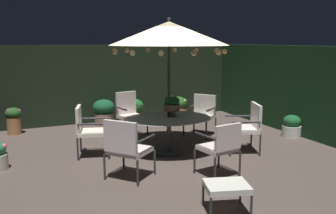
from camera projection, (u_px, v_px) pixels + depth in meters
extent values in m
cube|color=brown|center=(165.00, 155.00, 7.30)|extent=(7.52, 7.36, 0.02)
cube|color=black|center=(114.00, 83.00, 10.27)|extent=(7.52, 0.30, 2.12)
cube|color=black|center=(305.00, 91.00, 8.56)|extent=(0.30, 7.36, 2.12)
cylinder|color=#292B31|center=(169.00, 152.00, 7.39)|extent=(0.58, 0.58, 0.03)
cylinder|color=#292B31|center=(169.00, 136.00, 7.33)|extent=(0.09, 0.09, 0.71)
ellipsoid|color=#9AA7A8|center=(169.00, 118.00, 7.27)|extent=(1.71, 1.42, 0.03)
cylinder|color=#323230|center=(169.00, 96.00, 7.19)|extent=(0.06, 0.06, 2.31)
cone|color=beige|center=(169.00, 33.00, 6.96)|extent=(2.32, 2.32, 0.45)
sphere|color=#323230|center=(169.00, 19.00, 6.92)|extent=(0.07, 0.07, 0.07)
sphere|color=#F9DB8C|center=(217.00, 51.00, 7.44)|extent=(0.10, 0.10, 0.10)
sphere|color=#F9DB8C|center=(196.00, 50.00, 7.89)|extent=(0.10, 0.10, 0.10)
sphere|color=#F9DB8C|center=(175.00, 50.00, 8.06)|extent=(0.10, 0.10, 0.10)
sphere|color=#F9DB8C|center=(148.00, 50.00, 7.97)|extent=(0.10, 0.10, 0.10)
sphere|color=#F9DB8C|center=(127.00, 50.00, 7.62)|extent=(0.10, 0.10, 0.10)
sphere|color=#F9DB8C|center=(114.00, 51.00, 7.10)|extent=(0.10, 0.10, 0.10)
sphere|color=#F9DB8C|center=(115.00, 52.00, 6.63)|extent=(0.10, 0.10, 0.10)
sphere|color=#F9DB8C|center=(132.00, 53.00, 6.17)|extent=(0.10, 0.10, 0.10)
sphere|color=#F9DB8C|center=(161.00, 53.00, 5.99)|extent=(0.10, 0.10, 0.10)
sphere|color=#F9DB8C|center=(194.00, 53.00, 6.06)|extent=(0.10, 0.10, 0.10)
sphere|color=#F9DB8C|center=(219.00, 52.00, 6.44)|extent=(0.10, 0.10, 0.10)
sphere|color=#F9DB8C|center=(225.00, 51.00, 6.89)|extent=(0.10, 0.10, 0.10)
cylinder|color=olive|center=(172.00, 113.00, 7.34)|extent=(0.14, 0.14, 0.11)
cylinder|color=#8A6A53|center=(172.00, 107.00, 7.32)|extent=(0.32, 0.32, 0.13)
ellipsoid|color=#165123|center=(172.00, 101.00, 7.30)|extent=(0.31, 0.31, 0.19)
sphere|color=silver|center=(172.00, 97.00, 7.28)|extent=(0.11, 0.11, 0.11)
cylinder|color=#302835|center=(109.00, 141.00, 7.46)|extent=(0.04, 0.04, 0.44)
cylinder|color=#302835|center=(108.00, 148.00, 6.95)|extent=(0.04, 0.04, 0.44)
cylinder|color=#302835|center=(81.00, 142.00, 7.39)|extent=(0.04, 0.04, 0.44)
cylinder|color=#302835|center=(78.00, 149.00, 6.87)|extent=(0.04, 0.04, 0.44)
cube|color=#ECE5CA|center=(94.00, 132.00, 7.12)|extent=(0.69, 0.66, 0.07)
cube|color=#ECE5CA|center=(79.00, 119.00, 7.04)|extent=(0.20, 0.51, 0.49)
cylinder|color=#302835|center=(94.00, 118.00, 7.34)|extent=(0.54, 0.19, 0.04)
cylinder|color=#302835|center=(92.00, 124.00, 6.82)|extent=(0.54, 0.19, 0.04)
cylinder|color=#2C3233|center=(124.00, 157.00, 6.43)|extent=(0.04, 0.04, 0.43)
cylinder|color=#2C3233|center=(155.00, 162.00, 6.16)|extent=(0.04, 0.04, 0.43)
cylinder|color=#2C3233|center=(105.00, 167.00, 5.92)|extent=(0.04, 0.04, 0.43)
cylinder|color=#2C3233|center=(138.00, 173.00, 5.66)|extent=(0.04, 0.04, 0.43)
cube|color=silver|center=(130.00, 150.00, 6.00)|extent=(0.82, 0.82, 0.07)
cube|color=silver|center=(120.00, 137.00, 5.70)|extent=(0.43, 0.49, 0.51)
cylinder|color=#2C3233|center=(114.00, 134.00, 6.09)|extent=(0.44, 0.38, 0.04)
cylinder|color=#2C3233|center=(146.00, 138.00, 5.82)|extent=(0.44, 0.38, 0.04)
cylinder|color=#302A2E|center=(195.00, 161.00, 6.21)|extent=(0.04, 0.04, 0.44)
cylinder|color=#302A2E|center=(219.00, 156.00, 6.50)|extent=(0.04, 0.04, 0.44)
cylinder|color=#302A2E|center=(215.00, 170.00, 5.77)|extent=(0.04, 0.04, 0.44)
cylinder|color=#302A2E|center=(240.00, 164.00, 6.06)|extent=(0.04, 0.04, 0.44)
cube|color=silver|center=(217.00, 148.00, 6.08)|extent=(0.60, 0.60, 0.07)
cube|color=silver|center=(228.00, 137.00, 5.83)|extent=(0.52, 0.14, 0.42)
cylinder|color=#302A2E|center=(205.00, 136.00, 5.89)|extent=(0.11, 0.51, 0.04)
cylinder|color=#302A2E|center=(230.00, 131.00, 6.18)|extent=(0.11, 0.51, 0.04)
cylinder|color=#2E2A30|center=(230.00, 146.00, 7.12)|extent=(0.04, 0.04, 0.43)
cylinder|color=#2E2A30|center=(224.00, 137.00, 7.73)|extent=(0.04, 0.04, 0.43)
cylinder|color=#2E2A30|center=(260.00, 145.00, 7.15)|extent=(0.04, 0.04, 0.43)
cylinder|color=#2E2A30|center=(251.00, 137.00, 7.76)|extent=(0.04, 0.04, 0.43)
cube|color=silver|center=(242.00, 129.00, 7.39)|extent=(0.75, 0.77, 0.07)
cube|color=silver|center=(256.00, 116.00, 7.36)|extent=(0.27, 0.57, 0.49)
cylinder|color=#2E2A30|center=(246.00, 122.00, 7.05)|extent=(0.54, 0.24, 0.04)
cylinder|color=#2E2A30|center=(238.00, 116.00, 7.66)|extent=(0.54, 0.24, 0.04)
cylinder|color=#312D2C|center=(206.00, 131.00, 8.25)|extent=(0.04, 0.04, 0.42)
cylinder|color=#312D2C|center=(184.00, 128.00, 8.53)|extent=(0.04, 0.04, 0.42)
cylinder|color=#312D2C|center=(216.00, 126.00, 8.73)|extent=(0.04, 0.04, 0.42)
cylinder|color=#312D2C|center=(194.00, 124.00, 9.01)|extent=(0.04, 0.04, 0.42)
cube|color=silver|center=(200.00, 117.00, 8.58)|extent=(0.77, 0.78, 0.07)
cube|color=silver|center=(205.00, 104.00, 8.76)|extent=(0.37, 0.48, 0.47)
cylinder|color=#312D2C|center=(211.00, 109.00, 8.40)|extent=(0.45, 0.34, 0.04)
cylinder|color=#312D2C|center=(189.00, 107.00, 8.68)|extent=(0.45, 0.34, 0.04)
cylinder|color=#302E34|center=(147.00, 128.00, 8.49)|extent=(0.04, 0.04, 0.45)
cylinder|color=#302E34|center=(127.00, 132.00, 8.18)|extent=(0.04, 0.04, 0.45)
cylinder|color=#302E34|center=(136.00, 124.00, 8.91)|extent=(0.04, 0.04, 0.45)
cylinder|color=#302E34|center=(116.00, 127.00, 8.60)|extent=(0.04, 0.04, 0.45)
cube|color=silver|center=(132.00, 117.00, 8.49)|extent=(0.62, 0.61, 0.07)
cube|color=silver|center=(126.00, 103.00, 8.64)|extent=(0.52, 0.16, 0.53)
cylinder|color=#302E34|center=(141.00, 106.00, 8.61)|extent=(0.14, 0.50, 0.04)
cylinder|color=#302E34|center=(121.00, 109.00, 8.30)|extent=(0.14, 0.50, 0.04)
cylinder|color=#293131|center=(203.00, 195.00, 5.01)|extent=(0.03, 0.03, 0.31)
cylinder|color=#293131|center=(240.00, 193.00, 5.08)|extent=(0.03, 0.03, 0.31)
cylinder|color=#293131|center=(211.00, 209.00, 4.59)|extent=(0.03, 0.03, 0.31)
cylinder|color=#293131|center=(251.00, 206.00, 4.66)|extent=(0.03, 0.03, 0.31)
cube|color=silver|center=(227.00, 186.00, 4.80)|extent=(0.67, 0.61, 0.08)
cylinder|color=silver|center=(291.00, 131.00, 8.61)|extent=(0.44, 0.44, 0.26)
ellipsoid|color=#1A522A|center=(292.00, 121.00, 8.57)|extent=(0.41, 0.41, 0.29)
sphere|color=red|center=(295.00, 120.00, 8.62)|extent=(0.07, 0.07, 0.07)
sphere|color=red|center=(286.00, 119.00, 8.63)|extent=(0.07, 0.07, 0.07)
sphere|color=#C33739|center=(294.00, 120.00, 8.44)|extent=(0.07, 0.07, 0.07)
sphere|color=#DA5D6E|center=(4.00, 146.00, 6.40)|extent=(0.10, 0.10, 0.10)
cylinder|color=#826F56|center=(104.00, 119.00, 9.82)|extent=(0.50, 0.50, 0.32)
ellipsoid|color=#164D2A|center=(104.00, 107.00, 9.76)|extent=(0.58, 0.58, 0.41)
sphere|color=orange|center=(111.00, 105.00, 9.79)|extent=(0.10, 0.10, 0.10)
sphere|color=orange|center=(98.00, 102.00, 9.82)|extent=(0.08, 0.08, 0.08)
sphere|color=orange|center=(100.00, 108.00, 9.53)|extent=(0.06, 0.06, 0.06)
cylinder|color=#A4653D|center=(178.00, 113.00, 10.68)|extent=(0.51, 0.51, 0.30)
ellipsoid|color=#28551E|center=(178.00, 103.00, 10.63)|extent=(0.52, 0.52, 0.37)
sphere|color=beige|center=(185.00, 101.00, 10.68)|extent=(0.09, 0.09, 0.09)
sphere|color=beige|center=(180.00, 101.00, 10.79)|extent=(0.09, 0.09, 0.09)
sphere|color=silver|center=(174.00, 102.00, 10.70)|extent=(0.11, 0.11, 0.11)
sphere|color=silver|center=(173.00, 100.00, 10.58)|extent=(0.07, 0.07, 0.07)
sphere|color=beige|center=(177.00, 102.00, 10.47)|extent=(0.09, 0.09, 0.09)
sphere|color=silver|center=(185.00, 100.00, 10.51)|extent=(0.07, 0.07, 0.07)
cylinder|color=tan|center=(133.00, 117.00, 9.99)|extent=(0.50, 0.50, 0.31)
ellipsoid|color=#1D6326|center=(133.00, 106.00, 9.94)|extent=(0.59, 0.59, 0.41)
sphere|color=#EA4C63|center=(137.00, 104.00, 9.98)|extent=(0.06, 0.06, 0.06)
sphere|color=#DC606D|center=(126.00, 102.00, 10.05)|extent=(0.10, 0.10, 0.10)
sphere|color=#D6537D|center=(130.00, 106.00, 9.75)|extent=(0.08, 0.08, 0.08)
cylinder|color=#A76D43|center=(14.00, 126.00, 8.83)|extent=(0.33, 0.33, 0.41)
ellipsoid|color=#234B1D|center=(13.00, 113.00, 8.77)|extent=(0.38, 0.38, 0.27)
sphere|color=#BD2A82|center=(19.00, 111.00, 8.79)|extent=(0.08, 0.08, 0.08)
sphere|color=#AE3D89|center=(14.00, 110.00, 8.91)|extent=(0.08, 0.08, 0.08)
sphere|color=#B2338C|center=(8.00, 111.00, 8.69)|extent=(0.10, 0.10, 0.10)
sphere|color=#AD2B71|center=(13.00, 112.00, 8.67)|extent=(0.10, 0.10, 0.10)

